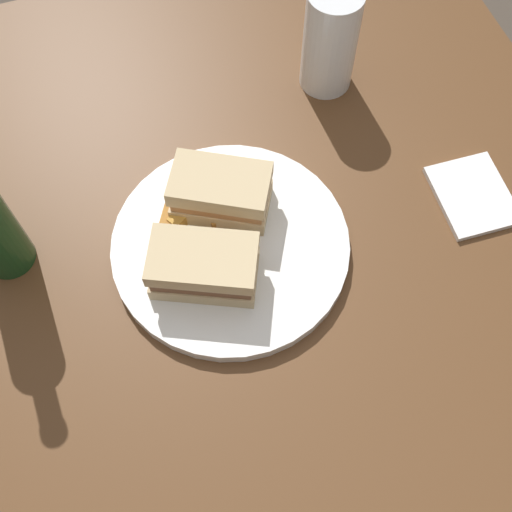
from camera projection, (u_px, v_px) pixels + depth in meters
The scene contains 13 objects.
ground_plane at pixel (270, 422), 1.44m from camera, with size 6.00×6.00×0.00m, color #4C4238.
dining_table at pixel (274, 375), 1.10m from camera, with size 1.16×0.90×0.76m, color brown.
plate at pixel (231, 246), 0.78m from camera, with size 0.29×0.29×0.02m, color white.
sandwich_half_left at pixel (221, 192), 0.76m from camera, with size 0.12×0.13×0.06m.
sandwich_half_right at pixel (204, 266), 0.72m from camera, with size 0.11×0.14×0.06m.
potato_wedge_front at pixel (186, 214), 0.78m from camera, with size 0.05×0.02×0.02m, color gold.
potato_wedge_middle at pixel (173, 211), 0.78m from camera, with size 0.05×0.02×0.02m, color #AD702D.
potato_wedge_back at pixel (213, 214), 0.78m from camera, with size 0.04×0.02×0.01m, color #AD702D.
potato_wedge_left_edge at pixel (190, 266), 0.74m from camera, with size 0.04×0.02×0.02m, color gold.
potato_wedge_right_edge at pixel (198, 247), 0.76m from camera, with size 0.05×0.02×0.02m, color gold.
potato_wedge_stray at pixel (184, 187), 0.79m from camera, with size 0.04×0.02×0.02m, color #AD702D.
pint_glass at pixel (329, 46), 0.85m from camera, with size 0.07×0.07×0.15m.
napkin at pixel (473, 195), 0.81m from camera, with size 0.11×0.09×0.01m, color white.
Camera 1 is at (0.28, -0.13, 1.46)m, focal length 44.86 mm.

